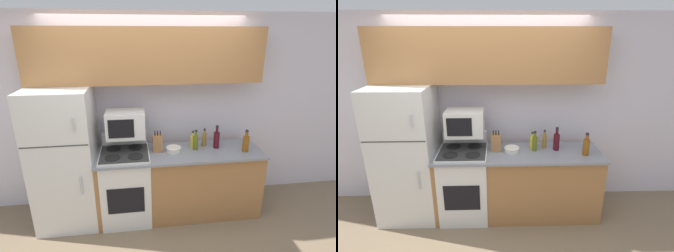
% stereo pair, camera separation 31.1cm
% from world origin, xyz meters
% --- Properties ---
extents(ground_plane, '(12.00, 12.00, 0.00)m').
position_xyz_m(ground_plane, '(0.00, 0.00, 0.00)').
color(ground_plane, '#7F6B51').
extents(wall_back, '(8.00, 0.05, 2.55)m').
position_xyz_m(wall_back, '(0.00, 0.75, 1.27)').
color(wall_back, silver).
rests_on(wall_back, ground_plane).
extents(lower_cabinets, '(2.06, 0.63, 0.90)m').
position_xyz_m(lower_cabinets, '(0.36, 0.29, 0.45)').
color(lower_cabinets, '#9E6B3D').
rests_on(lower_cabinets, ground_plane).
extents(refrigerator, '(0.72, 0.74, 1.72)m').
position_xyz_m(refrigerator, '(-1.03, 0.36, 0.86)').
color(refrigerator, silver).
rests_on(refrigerator, ground_plane).
extents(upper_cabinets, '(2.78, 0.35, 0.64)m').
position_xyz_m(upper_cabinets, '(0.00, 0.55, 2.04)').
color(upper_cabinets, '#9E6B3D').
rests_on(upper_cabinets, refrigerator).
extents(stove, '(0.59, 0.61, 1.08)m').
position_xyz_m(stove, '(-0.32, 0.28, 0.48)').
color(stove, silver).
rests_on(stove, ground_plane).
extents(microwave, '(0.46, 0.34, 0.32)m').
position_xyz_m(microwave, '(-0.30, 0.40, 1.25)').
color(microwave, silver).
rests_on(microwave, stove).
extents(knife_block, '(0.12, 0.10, 0.28)m').
position_xyz_m(knife_block, '(0.09, 0.33, 1.01)').
color(knife_block, '#9E6B3D').
rests_on(knife_block, lower_cabinets).
extents(bowl, '(0.19, 0.19, 0.06)m').
position_xyz_m(bowl, '(0.28, 0.28, 0.93)').
color(bowl, silver).
rests_on(bowl, lower_cabinets).
extents(bottle_vinegar, '(0.06, 0.06, 0.24)m').
position_xyz_m(bottle_vinegar, '(0.70, 0.41, 0.99)').
color(bottle_vinegar, olive).
rests_on(bottle_vinegar, lower_cabinets).
extents(bottle_cooking_spray, '(0.06, 0.06, 0.22)m').
position_xyz_m(bottle_cooking_spray, '(0.55, 0.39, 0.98)').
color(bottle_cooking_spray, gold).
rests_on(bottle_cooking_spray, lower_cabinets).
extents(bottle_whiskey, '(0.08, 0.08, 0.28)m').
position_xyz_m(bottle_whiskey, '(1.17, 0.18, 1.01)').
color(bottle_whiskey, brown).
rests_on(bottle_whiskey, lower_cabinets).
extents(bottle_wine_red, '(0.08, 0.08, 0.30)m').
position_xyz_m(bottle_wine_red, '(0.84, 0.33, 1.01)').
color(bottle_wine_red, '#470F19').
rests_on(bottle_wine_red, lower_cabinets).
extents(bottle_olive_oil, '(0.06, 0.06, 0.26)m').
position_xyz_m(bottle_olive_oil, '(0.57, 0.32, 1.00)').
color(bottle_olive_oil, '#5B6619').
rests_on(bottle_olive_oil, lower_cabinets).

